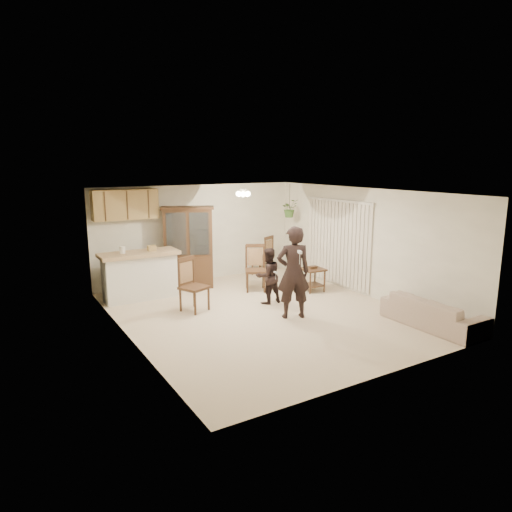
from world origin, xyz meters
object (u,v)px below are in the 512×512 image
chair_bar (195,296)px  side_table (313,279)px  adult (293,274)px  child (268,274)px  chair_hutch_right (262,263)px  chair_hutch_left (255,278)px  china_hutch (189,248)px  sofa (433,308)px

chair_bar → side_table: bearing=-25.2°
adult → child: 1.07m
adult → child: size_ratio=1.33×
chair_hutch_right → chair_hutch_left: bearing=25.5°
side_table → chair_hutch_right: bearing=94.6°
adult → china_hutch: bearing=-54.1°
china_hutch → chair_bar: (-0.65, -1.81, -0.67)m
sofa → chair_hutch_left: chair_hutch_left is taller
side_table → chair_bar: size_ratio=0.55×
china_hutch → chair_hutch_left: bearing=-18.0°
sofa → child: size_ratio=1.39×
sofa → side_table: bearing=7.8°
child → sofa: bearing=121.5°
china_hutch → chair_hutch_right: 2.34m
adult → chair_bar: size_ratio=1.59×
child → side_table: size_ratio=2.17×
china_hutch → chair_bar: bearing=-84.9°
china_hutch → side_table: size_ratio=3.23×
adult → side_table: 2.09m
chair_hutch_left → chair_hutch_right: chair_hutch_left is taller
sofa → side_table: size_ratio=3.01×
child → chair_hutch_right: child is taller
child → china_hutch: china_hutch is taller
child → chair_bar: bearing=-14.3°
china_hutch → chair_hutch_right: (2.24, 0.15, -0.69)m
adult → chair_hutch_right: size_ratio=1.65×
child → chair_hutch_left: 1.11m
chair_hutch_left → chair_hutch_right: 1.64m
china_hutch → side_table: (2.40, -1.90, -0.70)m
chair_hutch_left → adult: bearing=-72.2°
china_hutch → side_table: china_hutch is taller
adult → chair_hutch_right: bearing=-91.5°
chair_bar → adult: bearing=-65.9°
chair_bar → chair_hutch_right: bearing=10.7°
sofa → adult: bearing=47.1°
chair_bar → child: bearing=-35.8°
china_hutch → sofa: bearing=-35.7°
chair_hutch_right → sofa: bearing=69.8°
child → china_hutch: bearing=-68.1°
china_hutch → side_table: bearing=-13.6°
chair_bar → chair_hutch_left: chair_bar is taller
child → side_table: 1.52m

